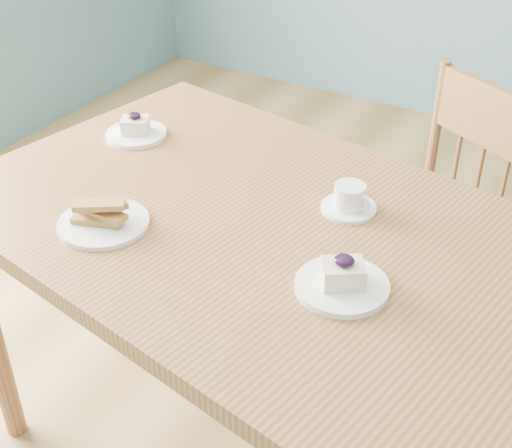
# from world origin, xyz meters

# --- Properties ---
(room) EXTENTS (5.01, 5.01, 2.71)m
(room) POSITION_xyz_m (0.00, 0.00, 1.35)
(room) COLOR #AA844F
(room) RESTS_ON ground
(dining_table) EXTENTS (1.67, 1.14, 0.82)m
(dining_table) POSITION_xyz_m (-0.34, -0.01, 0.74)
(dining_table) COLOR #9E643B
(dining_table) RESTS_ON ground
(dining_chair) EXTENTS (0.56, 0.56, 0.93)m
(dining_chair) POSITION_xyz_m (-0.19, 0.66, 0.48)
(dining_chair) COLOR #9E643B
(dining_chair) RESTS_ON ground
(cheesecake_plate_near) EXTENTS (0.18, 0.18, 0.08)m
(cheesecake_plate_near) POSITION_xyz_m (-0.17, -0.12, 0.84)
(cheesecake_plate_near) COLOR white
(cheesecake_plate_near) RESTS_ON dining_table
(cheesecake_plate_far) EXTENTS (0.16, 0.16, 0.07)m
(cheesecake_plate_far) POSITION_xyz_m (-0.91, 0.19, 0.84)
(cheesecake_plate_far) COLOR white
(cheesecake_plate_far) RESTS_ON dining_table
(coffee_cup) EXTENTS (0.12, 0.12, 0.06)m
(coffee_cup) POSITION_xyz_m (-0.27, 0.15, 0.85)
(coffee_cup) COLOR white
(coffee_cup) RESTS_ON dining_table
(biscotti_plate) EXTENTS (0.20, 0.20, 0.06)m
(biscotti_plate) POSITION_xyz_m (-0.70, -0.18, 0.84)
(biscotti_plate) COLOR white
(biscotti_plate) RESTS_ON dining_table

